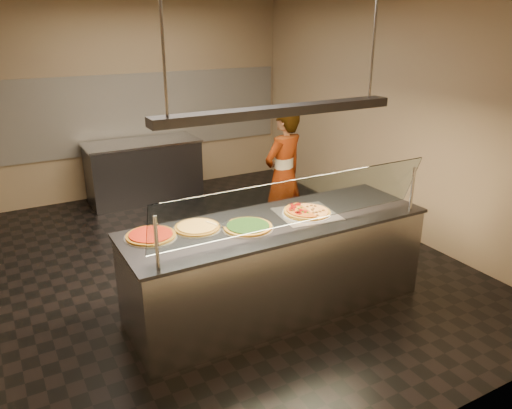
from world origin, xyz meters
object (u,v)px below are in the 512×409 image
sneeze_guard (299,202)px  heat_lamp_housing (279,111)px  pizza_cheese (197,227)px  prep_table (144,171)px  half_pizza_sausage (316,210)px  serving_counter (276,265)px  pizza_tomato (151,235)px  half_pizza_pepperoni (297,213)px  pizza_spinach (248,227)px  pizza_spatula (218,224)px  worker (284,175)px  perforated_tray (307,213)px

sneeze_guard → heat_lamp_housing: heat_lamp_housing is taller
pizza_cheese → prep_table: size_ratio=0.25×
half_pizza_sausage → prep_table: bearing=99.3°
serving_counter → pizza_tomato: size_ratio=6.34×
serving_counter → half_pizza_pepperoni: half_pizza_pepperoni is taller
pizza_spinach → pizza_tomato: 0.85m
half_pizza_sausage → pizza_spatula: 0.99m
half_pizza_sausage → pizza_spinach: bearing=-178.0°
pizza_spatula → worker: bearing=40.6°
pizza_spatula → worker: (1.50, 1.29, -0.11)m
prep_table → sneeze_guard: bearing=-87.7°
prep_table → perforated_tray: bearing=-82.3°
worker → half_pizza_pepperoni: bearing=45.8°
sneeze_guard → pizza_tomato: sneeze_guard is taller
serving_counter → pizza_tomato: (-1.14, 0.22, 0.48)m
serving_counter → half_pizza_sausage: (0.44, 0.01, 0.49)m
pizza_spinach → heat_lamp_housing: 1.05m
pizza_spatula → worker: size_ratio=0.14×
half_pizza_pepperoni → pizza_tomato: (-1.37, 0.21, -0.02)m
serving_counter → prep_table: 3.73m
pizza_spinach → pizza_spatula: 0.27m
pizza_spatula → prep_table: bearing=84.0°
half_pizza_sausage → heat_lamp_housing: bearing=-179.3°
perforated_tray → pizza_tomato: (-1.48, 0.21, 0.01)m
heat_lamp_housing → perforated_tray: bearing=1.3°
half_pizza_pepperoni → pizza_cheese: 0.97m
prep_table → pizza_cheese: bearing=-99.0°
sneeze_guard → perforated_tray: (0.34, 0.35, -0.29)m
sneeze_guard → pizza_spatula: size_ratio=10.84×
pizza_spinach → pizza_spatula: (-0.22, 0.16, 0.01)m
pizza_tomato → sneeze_guard: bearing=-26.1°
perforated_tray → worker: bearing=66.2°
serving_counter → pizza_cheese: bearing=164.9°
perforated_tray → half_pizza_sausage: half_pizza_sausage is taller
serving_counter → half_pizza_pepperoni: 0.55m
serving_counter → sneeze_guard: (-0.00, -0.34, 0.76)m
half_pizza_pepperoni → perforated_tray: bearing=-1.1°
pizza_cheese → sneeze_guard: bearing=-36.7°
perforated_tray → worker: 1.55m
perforated_tray → pizza_spinach: 0.66m
serving_counter → pizza_spinach: 0.58m
serving_counter → pizza_tomato: pizza_tomato is taller
pizza_cheese → pizza_spatula: size_ratio=1.78×
half_pizza_pepperoni → pizza_spatula: half_pizza_pepperoni is taller
pizza_spinach → perforated_tray: bearing=2.6°
sneeze_guard → pizza_tomato: 1.30m
perforated_tray → pizza_tomato: 1.49m
half_pizza_pepperoni → heat_lamp_housing: 1.01m
half_pizza_pepperoni → pizza_spinach: (-0.55, -0.03, -0.02)m
worker → pizza_spinach: bearing=31.6°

